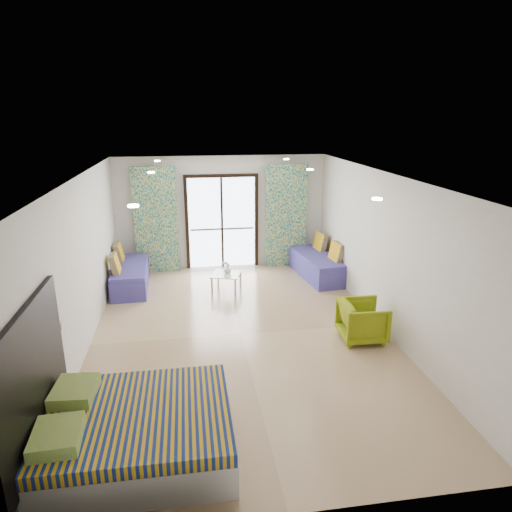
{
  "coord_description": "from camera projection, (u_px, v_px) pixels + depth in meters",
  "views": [
    {
      "loc": [
        -0.82,
        -7.05,
        3.63
      ],
      "look_at": [
        0.38,
        0.79,
        1.15
      ],
      "focal_mm": 32.0,
      "sensor_mm": 36.0,
      "label": 1
    }
  ],
  "objects": [
    {
      "name": "floor",
      "position": [
        241.0,
        334.0,
        7.85
      ],
      "size": [
        5.0,
        7.5,
        0.01
      ],
      "primitive_type": null,
      "color": "#957859",
      "rests_on": "ground"
    },
    {
      "name": "ceiling",
      "position": [
        239.0,
        177.0,
        7.04
      ],
      "size": [
        5.0,
        7.5,
        0.01
      ],
      "primitive_type": null,
      "color": "silver",
      "rests_on": "ground"
    },
    {
      "name": "wall_back",
      "position": [
        222.0,
        213.0,
        10.99
      ],
      "size": [
        5.0,
        0.01,
        2.7
      ],
      "primitive_type": null,
      "color": "silver",
      "rests_on": "ground"
    },
    {
      "name": "wall_front",
      "position": [
        292.0,
        392.0,
        3.91
      ],
      "size": [
        5.0,
        0.01,
        2.7
      ],
      "primitive_type": null,
      "color": "silver",
      "rests_on": "ground"
    },
    {
      "name": "wall_left",
      "position": [
        81.0,
        267.0,
        7.09
      ],
      "size": [
        0.01,
        7.5,
        2.7
      ],
      "primitive_type": null,
      "color": "silver",
      "rests_on": "ground"
    },
    {
      "name": "wall_right",
      "position": [
        385.0,
        253.0,
        7.81
      ],
      "size": [
        0.01,
        7.5,
        2.7
      ],
      "primitive_type": null,
      "color": "silver",
      "rests_on": "ground"
    },
    {
      "name": "balcony_door",
      "position": [
        222.0,
        217.0,
        10.99
      ],
      "size": [
        1.76,
        0.08,
        2.28
      ],
      "color": "black",
      "rests_on": "floor"
    },
    {
      "name": "balcony_rail",
      "position": [
        222.0,
        229.0,
        11.09
      ],
      "size": [
        1.52,
        0.03,
        0.04
      ],
      "primitive_type": "cube",
      "color": "#595451",
      "rests_on": "balcony_door"
    },
    {
      "name": "curtain_left",
      "position": [
        156.0,
        220.0,
        10.62
      ],
      "size": [
        1.0,
        0.1,
        2.5
      ],
      "primitive_type": "cube",
      "color": "silver",
      "rests_on": "floor"
    },
    {
      "name": "curtain_right",
      "position": [
        286.0,
        216.0,
        11.07
      ],
      "size": [
        1.0,
        0.1,
        2.5
      ],
      "primitive_type": "cube",
      "color": "silver",
      "rests_on": "floor"
    },
    {
      "name": "downlight_a",
      "position": [
        133.0,
        206.0,
        4.96
      ],
      "size": [
        0.12,
        0.12,
        0.02
      ],
      "primitive_type": "cylinder",
      "color": "#FFE0B2",
      "rests_on": "ceiling"
    },
    {
      "name": "downlight_b",
      "position": [
        377.0,
        199.0,
        5.37
      ],
      "size": [
        0.12,
        0.12,
        0.02
      ],
      "primitive_type": "cylinder",
      "color": "#FFE0B2",
      "rests_on": "ceiling"
    },
    {
      "name": "downlight_c",
      "position": [
        151.0,
        172.0,
        7.79
      ],
      "size": [
        0.12,
        0.12,
        0.02
      ],
      "primitive_type": "cylinder",
      "color": "#FFE0B2",
      "rests_on": "ceiling"
    },
    {
      "name": "downlight_d",
      "position": [
        310.0,
        169.0,
        8.2
      ],
      "size": [
        0.12,
        0.12,
        0.02
      ],
      "primitive_type": "cylinder",
      "color": "#FFE0B2",
      "rests_on": "ceiling"
    },
    {
      "name": "downlight_e",
      "position": [
        157.0,
        161.0,
        9.68
      ],
      "size": [
        0.12,
        0.12,
        0.02
      ],
      "primitive_type": "cylinder",
      "color": "#FFE0B2",
      "rests_on": "ceiling"
    },
    {
      "name": "downlight_f",
      "position": [
        286.0,
        159.0,
        10.09
      ],
      "size": [
        0.12,
        0.12,
        0.02
      ],
      "primitive_type": "cylinder",
      "color": "#FFE0B2",
      "rests_on": "ceiling"
    },
    {
      "name": "headboard",
      "position": [
        32.0,
        379.0,
        4.63
      ],
      "size": [
        0.06,
        2.1,
        1.5
      ],
      "primitive_type": "cube",
      "color": "black",
      "rests_on": "floor"
    },
    {
      "name": "switch_plate",
      "position": [
        62.0,
        325.0,
        5.81
      ],
      "size": [
        0.02,
        0.1,
        0.1
      ],
      "primitive_type": "cube",
      "color": "silver",
      "rests_on": "wall_left"
    },
    {
      "name": "bed",
      "position": [
        137.0,
        432.0,
        5.0
      ],
      "size": [
        2.02,
        1.65,
        0.7
      ],
      "color": "silver",
      "rests_on": "floor"
    },
    {
      "name": "daybed_left",
      "position": [
        130.0,
        275.0,
        9.9
      ],
      "size": [
        0.77,
        1.85,
        0.9
      ],
      "rotation": [
        0.0,
        0.0,
        0.04
      ],
      "color": "#3F3A8A",
      "rests_on": "floor"
    },
    {
      "name": "daybed_right",
      "position": [
        318.0,
        265.0,
        10.55
      ],
      "size": [
        0.96,
        1.94,
        0.92
      ],
      "rotation": [
        0.0,
        0.0,
        0.13
      ],
      "color": "#3F3A8A",
      "rests_on": "floor"
    },
    {
      "name": "coffee_table",
      "position": [
        226.0,
        276.0,
        9.69
      ],
      "size": [
        0.73,
        0.73,
        0.66
      ],
      "rotation": [
        0.0,
        0.0,
        -0.34
      ],
      "color": "silver",
      "rests_on": "floor"
    },
    {
      "name": "vase",
      "position": [
        227.0,
        270.0,
        9.68
      ],
      "size": [
        0.19,
        0.2,
        0.16
      ],
      "primitive_type": "imported",
      "rotation": [
        0.0,
        0.0,
        -0.18
      ],
      "color": "white",
      "rests_on": "coffee_table"
    },
    {
      "name": "armchair",
      "position": [
        363.0,
        319.0,
        7.57
      ],
      "size": [
        0.69,
        0.74,
        0.73
      ],
      "primitive_type": "imported",
      "rotation": [
        0.0,
        0.0,
        1.54
      ],
      "color": "olive",
      "rests_on": "floor"
    }
  ]
}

